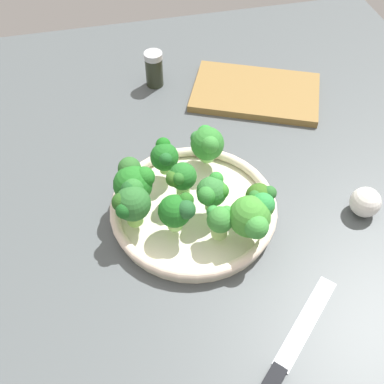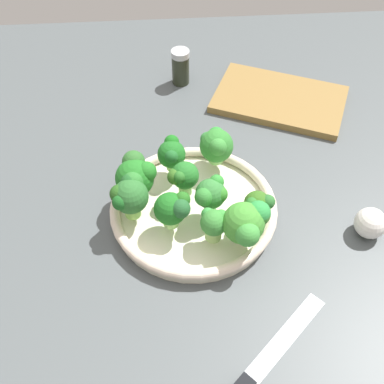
% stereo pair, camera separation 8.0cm
% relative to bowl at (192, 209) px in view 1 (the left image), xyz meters
% --- Properties ---
extents(ground_plane, '(1.30, 1.30, 0.03)m').
position_rel_bowl_xyz_m(ground_plane, '(0.00, 0.03, -0.03)').
color(ground_plane, '#4C5355').
extents(bowl, '(0.29, 0.29, 0.03)m').
position_rel_bowl_xyz_m(bowl, '(0.00, 0.00, 0.00)').
color(bowl, '#ECE4C9').
rests_on(bowl, ground_plane).
extents(broccoli_floret_0, '(0.06, 0.06, 0.08)m').
position_rel_bowl_xyz_m(broccoli_floret_0, '(-0.10, -0.01, 0.06)').
color(broccoli_floret_0, '#89CD58').
rests_on(broccoli_floret_0, bowl).
extents(broccoli_floret_1, '(0.04, 0.05, 0.06)m').
position_rel_bowl_xyz_m(broccoli_floret_1, '(0.03, -0.07, 0.05)').
color(broccoli_floret_1, '#91BD67').
rests_on(broccoli_floret_1, bowl).
extents(broccoli_floret_2, '(0.08, 0.08, 0.08)m').
position_rel_bowl_xyz_m(broccoli_floret_2, '(0.08, -0.08, 0.06)').
color(broccoli_floret_2, '#89C45C').
rests_on(broccoli_floret_2, bowl).
extents(broccoli_floret_3, '(0.06, 0.07, 0.07)m').
position_rel_bowl_xyz_m(broccoli_floret_3, '(0.05, 0.10, 0.05)').
color(broccoli_floret_3, '#98D774').
rests_on(broccoli_floret_3, bowl).
extents(broccoli_floret_4, '(0.05, 0.06, 0.06)m').
position_rel_bowl_xyz_m(broccoli_floret_4, '(-0.03, 0.09, 0.05)').
color(broccoli_floret_4, '#93CA66').
rests_on(broccoli_floret_4, bowl).
extents(broccoli_floret_5, '(0.05, 0.05, 0.07)m').
position_rel_bowl_xyz_m(broccoli_floret_5, '(-0.01, 0.02, 0.06)').
color(broccoli_floret_5, '#88CD67').
rests_on(broccoli_floret_5, bowl).
extents(broccoli_floret_6, '(0.07, 0.08, 0.08)m').
position_rel_bowl_xyz_m(broccoli_floret_6, '(-0.09, 0.03, 0.06)').
color(broccoli_floret_6, '#7FB653').
rests_on(broccoli_floret_6, bowl).
extents(broccoli_floret_7, '(0.06, 0.06, 0.07)m').
position_rel_bowl_xyz_m(broccoli_floret_7, '(0.03, -0.02, 0.06)').
color(broccoli_floret_7, '#80BD5F').
rests_on(broccoli_floret_7, bowl).
extents(broccoli_floret_8, '(0.05, 0.05, 0.06)m').
position_rel_bowl_xyz_m(broccoli_floret_8, '(0.10, -0.05, 0.06)').
color(broccoli_floret_8, '#8DC760').
rests_on(broccoli_floret_8, bowl).
extents(broccoli_floret_9, '(0.06, 0.05, 0.07)m').
position_rel_bowl_xyz_m(broccoli_floret_9, '(-0.03, -0.04, 0.06)').
color(broccoli_floret_9, '#94D472').
rests_on(broccoli_floret_9, bowl).
extents(knife, '(0.21, 0.20, 0.01)m').
position_rel_bowl_xyz_m(knife, '(0.06, -0.30, -0.01)').
color(knife, silver).
rests_on(knife, ground_plane).
extents(cutting_board, '(0.32, 0.27, 0.02)m').
position_rel_bowl_xyz_m(cutting_board, '(0.21, 0.30, -0.01)').
color(cutting_board, olive).
rests_on(cutting_board, ground_plane).
extents(garlic_bulb, '(0.05, 0.05, 0.05)m').
position_rel_bowl_xyz_m(garlic_bulb, '(0.30, -0.06, 0.01)').
color(garlic_bulb, white).
rests_on(garlic_bulb, ground_plane).
extents(pepper_shaker, '(0.04, 0.04, 0.08)m').
position_rel_bowl_xyz_m(pepper_shaker, '(0.01, 0.39, 0.03)').
color(pepper_shaker, '#292F20').
rests_on(pepper_shaker, ground_plane).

